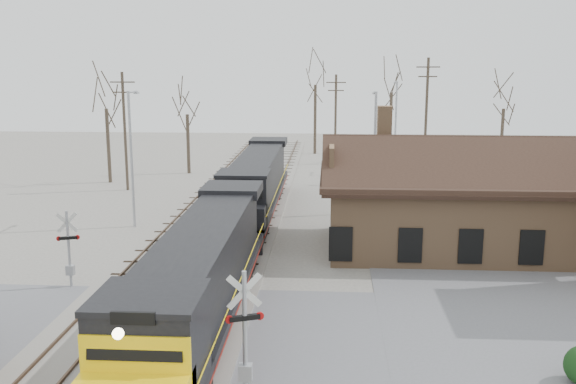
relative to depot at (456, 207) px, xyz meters
name	(u,v)px	position (x,y,z in m)	size (l,w,h in m)	color
ground	(204,329)	(-11.99, -12.00, -2.41)	(140.00, 140.00, 0.00)	#A09B91
road	(204,329)	(-11.99, -12.00, -2.39)	(60.00, 9.00, 0.03)	slate
track_main	(250,230)	(-11.99, 3.00, -2.34)	(3.40, 90.00, 0.24)	#A09B91
track_siding	(179,229)	(-16.49, 3.00, -2.34)	(3.40, 90.00, 0.24)	#A09B91
depot	(456,207)	(0.00, 0.00, 0.00)	(15.20, 9.31, 7.90)	#9D7451
locomotive_lead	(198,283)	(-11.99, -12.87, -0.16)	(2.88, 19.31, 4.28)	black
locomotive_trailing	(256,184)	(-11.99, 6.71, -0.16)	(2.88, 19.31, 4.06)	black
crossbuck_near	(245,342)	(-9.64, -17.28, -0.43)	(1.16, 0.50, 4.24)	#A5A8AD
crossbuck_far	(69,251)	(-19.15, -7.58, -0.66)	(1.01, 0.42, 3.67)	#A5A8AD
streetlight_a	(132,151)	(-19.51, 3.76, 2.43)	(0.25, 2.04, 8.61)	#A5A8AD
streetlight_b	(375,145)	(-4.02, 8.53, 2.32)	(0.25, 2.04, 8.39)	#A5A8AD
streetlight_c	(396,122)	(-0.95, 25.10, 2.41)	(0.25, 2.04, 8.56)	#A5A8AD
utility_pole_a	(125,129)	(-23.62, 15.25, 2.60)	(2.00, 0.24, 9.56)	#382D23
utility_pole_b	(336,118)	(-6.51, 30.08, 2.35)	(2.00, 0.24, 9.08)	#382D23
utility_pole_c	(426,118)	(1.21, 20.73, 3.18)	(2.00, 0.24, 10.70)	#382D23
tree_a	(106,96)	(-26.20, 18.48, 5.04)	(4.27, 4.27, 10.47)	#382D23
tree_b	(187,105)	(-20.33, 23.54, 4.03)	(3.70, 3.70, 9.06)	#382D23
tree_c	(315,73)	(-8.75, 37.31, 6.66)	(5.19, 5.19, 12.73)	#382D23
tree_d	(392,81)	(-0.69, 32.65, 5.97)	(4.80, 4.80, 11.76)	#382D23
tree_e	(504,98)	(9.50, 27.34, 4.49)	(3.96, 3.96, 9.69)	#382D23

